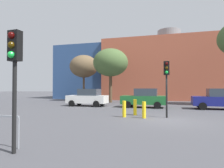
# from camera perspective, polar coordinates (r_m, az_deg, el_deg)

# --- Properties ---
(ground_plane) EXTENTS (200.00, 200.00, 0.00)m
(ground_plane) POSITION_cam_1_polar(r_m,az_deg,el_deg) (12.52, 16.16, -9.94)
(ground_plane) COLOR #47474C
(building_backdrop) EXTENTS (40.72, 10.70, 12.18)m
(building_backdrop) POSITION_cam_1_polar(r_m,az_deg,el_deg) (36.82, 16.03, 3.67)
(building_backdrop) COLOR #B2563D
(building_backdrop) RESTS_ON ground_plane
(parked_car_0) EXTENTS (4.28, 2.10, 1.86)m
(parked_car_0) POSITION_cam_1_polar(r_m,az_deg,el_deg) (21.73, -6.91, -3.84)
(parked_car_0) COLOR white
(parked_car_0) RESTS_ON ground_plane
(parked_car_1) EXTENTS (4.37, 2.14, 1.89)m
(parked_car_1) POSITION_cam_1_polar(r_m,az_deg,el_deg) (20.19, 9.15, -3.98)
(parked_car_1) COLOR #1E662D
(parked_car_1) RESTS_ON ground_plane
(parked_car_2) EXTENTS (4.36, 2.14, 1.89)m
(parked_car_2) POSITION_cam_1_polar(r_m,az_deg,el_deg) (20.53, 28.14, -3.80)
(parked_car_2) COLOR navy
(parked_car_2) RESTS_ON ground_plane
(traffic_light_near_left) EXTENTS (0.37, 0.37, 3.60)m
(traffic_light_near_left) POSITION_cam_1_polar(r_m,az_deg,el_deg) (6.54, -26.14, 5.50)
(traffic_light_near_left) COLOR black
(traffic_light_near_left) RESTS_ON ground_plane
(traffic_light_island) EXTENTS (0.37, 0.37, 3.67)m
(traffic_light_island) POSITION_cam_1_polar(r_m,az_deg,el_deg) (13.47, 15.31, 2.21)
(traffic_light_island) COLOR black
(traffic_light_island) RESTS_ON ground_plane
(bare_tree_0) EXTENTS (4.31, 4.31, 7.03)m
(bare_tree_0) POSITION_cam_1_polar(r_m,az_deg,el_deg) (31.08, -8.05, 4.98)
(bare_tree_0) COLOR brown
(bare_tree_0) RESTS_ON ground_plane
(bare_tree_1) EXTENTS (4.73, 4.73, 7.31)m
(bare_tree_1) POSITION_cam_1_polar(r_m,az_deg,el_deg) (27.24, -0.41, 6.09)
(bare_tree_1) COLOR brown
(bare_tree_1) RESTS_ON ground_plane
(bollard_yellow_0) EXTENTS (0.24, 0.24, 1.13)m
(bollard_yellow_0) POSITION_cam_1_polar(r_m,az_deg,el_deg) (14.38, 6.60, -6.59)
(bollard_yellow_0) COLOR yellow
(bollard_yellow_0) RESTS_ON ground_plane
(bollard_yellow_1) EXTENTS (0.24, 0.24, 1.06)m
(bollard_yellow_1) POSITION_cam_1_polar(r_m,az_deg,el_deg) (12.99, 9.12, -7.30)
(bollard_yellow_1) COLOR yellow
(bollard_yellow_1) RESTS_ON ground_plane
(bollard_yellow_2) EXTENTS (0.24, 0.24, 1.08)m
(bollard_yellow_2) POSITION_cam_1_polar(r_m,az_deg,el_deg) (13.34, 3.49, -7.12)
(bollard_yellow_2) COLOR yellow
(bollard_yellow_2) RESTS_ON ground_plane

